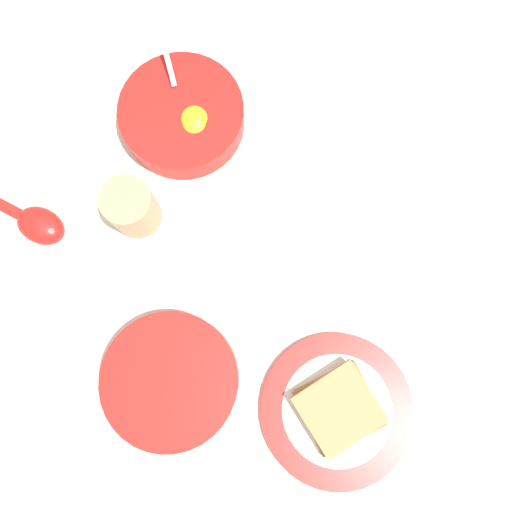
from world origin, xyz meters
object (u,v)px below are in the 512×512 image
Objects in this scene: soup_spoon at (35,222)px; congee_bowl at (171,380)px; egg_bowl at (183,116)px; toast_sandwich at (339,408)px; toast_plate at (336,410)px; drinking_cup at (135,207)px.

soup_spoon is 0.29m from congee_bowl.
egg_bowl reaches higher than toast_sandwich.
congee_bowl reaches higher than soup_spoon.
congee_bowl is at bearing 163.25° from toast_plate.
congee_bowl is 0.23m from drinking_cup.
drinking_cup reaches higher than toast_plate.
congee_bowl is (0.17, -0.23, 0.01)m from soup_spoon.
egg_bowl is at bearing 110.78° from toast_plate.
toast_sandwich is 1.48× the size of drinking_cup.
congee_bowl is (-0.21, 0.06, 0.02)m from toast_plate.
toast_sandwich is at bearing -37.51° from soup_spoon.
toast_sandwich is at bearing -15.71° from congee_bowl.
egg_bowl reaches higher than toast_plate.
congee_bowl is at bearing -97.49° from egg_bowl.
soup_spoon is at bearing -149.26° from egg_bowl.
congee_bowl is (-0.21, 0.06, -0.00)m from toast_sandwich.
toast_plate is at bearing -93.60° from toast_sandwich.
congee_bowl reaches higher than toast_plate.
soup_spoon is at bearing 142.09° from toast_plate.
drinking_cup reaches higher than congee_bowl.
toast_plate is (0.16, -0.42, -0.02)m from egg_bowl.
soup_spoon is (-0.22, -0.13, -0.01)m from egg_bowl.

